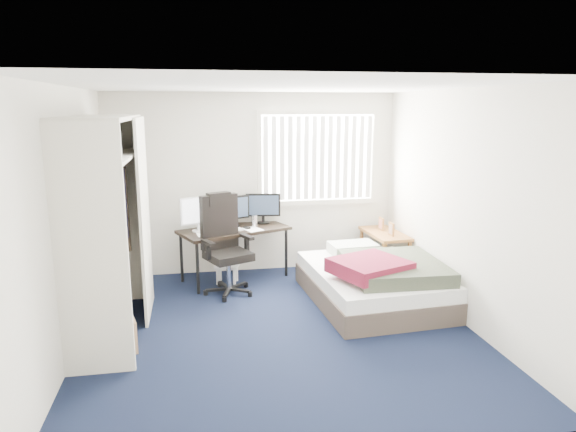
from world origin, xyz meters
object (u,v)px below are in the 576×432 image
at_px(office_chair, 225,255).
at_px(nightstand, 385,237).
at_px(desk, 233,226).
at_px(bed, 375,280).

height_order(office_chair, nightstand, office_chair).
bearing_deg(desk, office_chair, -106.56).
bearing_deg(bed, office_chair, 158.72).
relative_size(desk, bed, 0.80).
height_order(desk, office_chair, office_chair).
xyz_separation_m(office_chair, nightstand, (2.22, 0.30, 0.05)).
distance_m(nightstand, bed, 1.12).
distance_m(office_chair, nightstand, 2.24).
bearing_deg(nightstand, office_chair, -172.39).
bearing_deg(office_chair, bed, -21.28).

